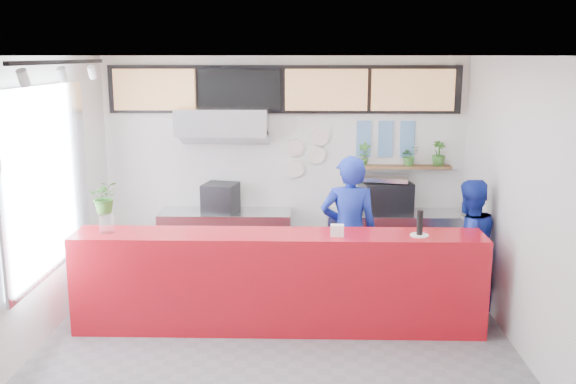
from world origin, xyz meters
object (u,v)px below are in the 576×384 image
at_px(panini_oven, 221,198).
at_px(staff_right, 467,246).
at_px(espresso_machine, 386,197).
at_px(staff_center, 349,233).
at_px(service_counter, 278,281).
at_px(pepper_mill, 420,223).

distance_m(panini_oven, staff_right, 3.33).
distance_m(panini_oven, espresso_machine, 2.25).
xyz_separation_m(panini_oven, staff_center, (1.68, -1.16, -0.16)).
height_order(service_counter, staff_center, staff_center).
xyz_separation_m(espresso_machine, pepper_mill, (0.14, -1.86, 0.13)).
height_order(panini_oven, staff_center, staff_center).
bearing_deg(staff_center, staff_right, 177.75).
xyz_separation_m(panini_oven, espresso_machine, (2.25, 0.00, 0.02)).
distance_m(espresso_machine, pepper_mill, 1.87).
xyz_separation_m(service_counter, pepper_mill, (1.53, -0.06, 0.70)).
distance_m(service_counter, panini_oven, 2.07).
bearing_deg(espresso_machine, service_counter, -137.23).
distance_m(service_counter, pepper_mill, 1.68).
bearing_deg(panini_oven, espresso_machine, 12.07).
height_order(panini_oven, pepper_mill, pepper_mill).
bearing_deg(service_counter, pepper_mill, -2.11).
relative_size(panini_oven, staff_right, 0.27).
bearing_deg(espresso_machine, staff_center, -125.91).
bearing_deg(service_counter, panini_oven, 115.64).
relative_size(panini_oven, staff_center, 0.23).
bearing_deg(pepper_mill, staff_right, 42.15).
bearing_deg(staff_center, pepper_mill, 136.32).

